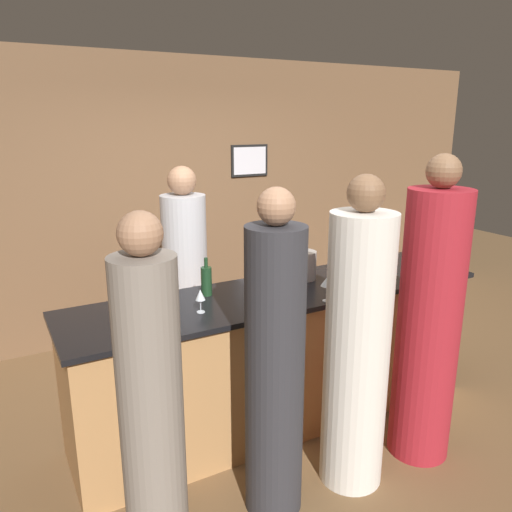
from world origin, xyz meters
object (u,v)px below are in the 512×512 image
(guest_0, at_px, (275,369))
(wine_bottle_0, at_px, (206,281))
(guest_1, at_px, (152,418))
(guest_3, at_px, (357,349))
(bartender, at_px, (186,286))
(wine_bottle_1, at_px, (133,299))
(guest_2, at_px, (429,324))
(ice_bucket, at_px, (303,265))

(guest_0, bearing_deg, wine_bottle_0, 90.20)
(guest_1, height_order, guest_3, guest_3)
(bartender, distance_m, wine_bottle_1, 1.09)
(bartender, height_order, wine_bottle_0, bartender)
(guest_2, relative_size, ice_bucket, 9.27)
(guest_0, distance_m, guest_1, 0.73)
(bartender, xyz_separation_m, guest_2, (1.02, -1.64, 0.07))
(ice_bucket, bearing_deg, guest_3, -104.25)
(wine_bottle_1, bearing_deg, ice_bucket, 5.10)
(bartender, bearing_deg, wine_bottle_1, 51.71)
(guest_0, height_order, guest_3, guest_3)
(guest_1, bearing_deg, wine_bottle_0, 54.73)
(wine_bottle_0, xyz_separation_m, wine_bottle_1, (-0.55, -0.14, 0.01))
(guest_0, height_order, wine_bottle_0, guest_0)
(guest_0, height_order, ice_bucket, guest_0)
(bartender, relative_size, wine_bottle_0, 6.91)
(bartender, xyz_separation_m, guest_0, (-0.10, -1.60, 0.02))
(bartender, relative_size, guest_1, 1.01)
(wine_bottle_1, bearing_deg, guest_1, -100.95)
(bartender, height_order, guest_2, guest_2)
(guest_1, relative_size, guest_3, 0.96)
(guest_1, relative_size, wine_bottle_1, 6.23)
(guest_0, xyz_separation_m, ice_bucket, (0.78, 0.89, 0.25))
(guest_1, bearing_deg, wine_bottle_1, 79.05)
(guest_2, bearing_deg, guest_0, 177.77)
(guest_2, bearing_deg, bartender, 121.71)
(guest_1, xyz_separation_m, ice_bucket, (1.50, 0.99, 0.26))
(ice_bucket, bearing_deg, wine_bottle_0, 178.60)
(guest_0, relative_size, guest_2, 0.94)
(guest_0, xyz_separation_m, guest_3, (0.55, -0.03, 0.01))
(guest_3, bearing_deg, wine_bottle_1, 143.81)
(guest_0, bearing_deg, guest_2, -2.23)
(guest_1, bearing_deg, guest_2, 1.89)
(guest_1, distance_m, wine_bottle_1, 0.93)
(guest_1, distance_m, guest_3, 1.27)
(wine_bottle_0, height_order, wine_bottle_1, wine_bottle_1)
(bartender, distance_m, ice_bucket, 1.02)
(guest_3, distance_m, wine_bottle_0, 1.12)
(guest_0, height_order, guest_1, guest_0)
(wine_bottle_1, bearing_deg, guest_0, -54.47)
(ice_bucket, bearing_deg, bartender, 133.58)
(bartender, bearing_deg, guest_2, 121.71)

